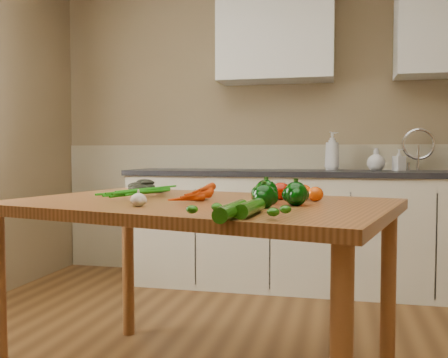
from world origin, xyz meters
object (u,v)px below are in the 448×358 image
Objects in this scene: tomato_c at (315,194)px; pepper_a at (266,192)px; garlic_bulb at (138,200)px; pepper_b at (296,194)px; soap_bottle_c at (376,159)px; pepper_c at (264,196)px; soap_bottle_a at (332,151)px; carrot_bunch at (180,191)px; table at (199,223)px; zucchini_a at (250,208)px; soap_bottle_b at (399,160)px; leafy_greens at (147,182)px; zucchini_b at (232,211)px; tomato_a at (281,191)px; tomato_b at (303,192)px.

pepper_a is at bearing -141.81° from tomato_c.
garlic_bulb is 0.60m from pepper_b.
pepper_c is at bearing -53.33° from soap_bottle_c.
soap_bottle_a reaches higher than pepper_c.
soap_bottle_c is 0.59× the size of carrot_bunch.
table is at bearing 166.55° from pepper_b.
soap_bottle_a is 0.33m from soap_bottle_c.
garlic_bulb reaches higher than zucchini_a.
soap_bottle_b is 1.80× the size of pepper_b.
soap_bottle_b is 2.76× the size of garlic_bulb.
carrot_bunch is (-0.09, 0.03, 0.13)m from table.
pepper_a is at bearing 132.84° from soap_bottle_a.
soap_bottle_c reaches higher than soap_bottle_b.
soap_bottle_a reaches higher than leafy_greens.
garlic_bulb is at bearing -89.54° from carrot_bunch.
carrot_bunch reaches higher than table.
pepper_b reaches higher than pepper_c.
soap_bottle_a is 2.02m from pepper_a.
soap_bottle_a reaches higher than zucchini_b.
tomato_c is at bearing 69.80° from zucchini_b.
soap_bottle_b is at bearing 73.18° from zucchini_a.
pepper_c is (-0.70, -2.13, -0.11)m from soap_bottle_b.
soap_bottle_a is (0.52, 1.94, 0.31)m from table.
carrot_bunch reaches higher than tomato_c.
tomato_a is at bearing -17.64° from leafy_greens.
soap_bottle_c is 2.18m from pepper_c.
soap_bottle_a is 1.84m from tomato_a.
tomato_a reaches higher than zucchini_b.
tomato_b is 0.32× the size of zucchini_a.
zucchini_a is (0.67, -0.78, -0.03)m from leafy_greens.
soap_bottle_a is 1.75× the size of soap_bottle_c.
soap_bottle_a is 2.17m from pepper_c.
pepper_b is (-0.43, -1.99, -0.11)m from soap_bottle_c.
pepper_b is 0.40× the size of zucchini_a.
soap_bottle_a is 1.33× the size of leafy_greens.
soap_bottle_c is 1.85m from tomato_a.
soap_bottle_a is 0.50m from soap_bottle_b.
tomato_c reaches higher than table.
tomato_b is at bearing 53.87° from pepper_a.
pepper_a is 0.23m from tomato_b.
leafy_greens is at bearing 150.66° from pepper_b.
leafy_greens is (-0.37, 0.34, 0.15)m from table.
zucchini_a is (-0.13, -0.56, -0.01)m from tomato_b.
pepper_a is at bearing 85.23° from zucchini_b.
soap_bottle_c is at bearing 65.03° from garlic_bulb.
table is at bearing -42.77° from leafy_greens.
tomato_c is (-0.04, -1.85, -0.19)m from soap_bottle_a.
table is at bearing -160.44° from tomato_a.
leafy_greens is 0.88m from pepper_c.
carrot_bunch is 1.11× the size of zucchini_b.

